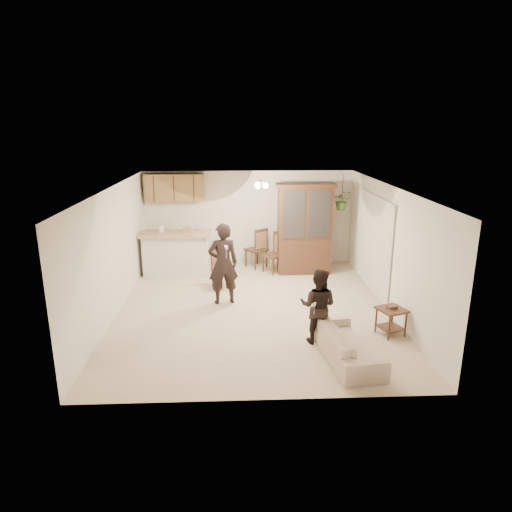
{
  "coord_description": "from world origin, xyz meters",
  "views": [
    {
      "loc": [
        -0.33,
        -8.74,
        3.67
      ],
      "look_at": [
        0.07,
        0.4,
        1.02
      ],
      "focal_mm": 32.0,
      "sensor_mm": 36.0,
      "label": 1
    }
  ],
  "objects_px": {
    "china_hutch": "(305,229)",
    "chair_hutch_right": "(256,256)",
    "chair_hutch_left": "(273,261)",
    "sofa": "(347,337)",
    "chair_bar": "(221,278)",
    "child": "(318,306)",
    "side_table": "(391,321)",
    "adult": "(223,262)"
  },
  "relations": [
    {
      "from": "sofa",
      "to": "child",
      "type": "bearing_deg",
      "value": 25.92
    },
    {
      "from": "side_table",
      "to": "chair_hutch_left",
      "type": "distance_m",
      "value": 4.13
    },
    {
      "from": "chair_hutch_left",
      "to": "chair_hutch_right",
      "type": "relative_size",
      "value": 0.95
    },
    {
      "from": "side_table",
      "to": "chair_bar",
      "type": "bearing_deg",
      "value": 140.99
    },
    {
      "from": "chair_bar",
      "to": "adult",
      "type": "bearing_deg",
      "value": -94.08
    },
    {
      "from": "side_table",
      "to": "china_hutch",
      "type": "bearing_deg",
      "value": 105.8
    },
    {
      "from": "child",
      "to": "chair_bar",
      "type": "distance_m",
      "value": 3.29
    },
    {
      "from": "side_table",
      "to": "chair_hutch_right",
      "type": "distance_m",
      "value": 4.75
    },
    {
      "from": "chair_bar",
      "to": "chair_hutch_right",
      "type": "relative_size",
      "value": 0.88
    },
    {
      "from": "chair_hutch_left",
      "to": "chair_bar",
      "type": "bearing_deg",
      "value": -86.61
    },
    {
      "from": "sofa",
      "to": "chair_hutch_right",
      "type": "distance_m",
      "value": 5.14
    },
    {
      "from": "sofa",
      "to": "side_table",
      "type": "distance_m",
      "value": 1.29
    },
    {
      "from": "chair_hutch_right",
      "to": "chair_bar",
      "type": "bearing_deg",
      "value": 24.93
    },
    {
      "from": "child",
      "to": "chair_hutch_left",
      "type": "xyz_separation_m",
      "value": [
        -0.45,
        3.93,
        -0.39
      ]
    },
    {
      "from": "sofa",
      "to": "china_hutch",
      "type": "xyz_separation_m",
      "value": [
        -0.05,
        4.49,
        0.76
      ]
    },
    {
      "from": "adult",
      "to": "china_hutch",
      "type": "distance_m",
      "value": 2.85
    },
    {
      "from": "child",
      "to": "adult",
      "type": "bearing_deg",
      "value": -26.77
    },
    {
      "from": "adult",
      "to": "china_hutch",
      "type": "xyz_separation_m",
      "value": [
        2.0,
        2.01,
        0.22
      ]
    },
    {
      "from": "china_hutch",
      "to": "chair_bar",
      "type": "relative_size",
      "value": 2.42
    },
    {
      "from": "side_table",
      "to": "chair_hutch_left",
      "type": "height_order",
      "value": "chair_hutch_left"
    },
    {
      "from": "china_hutch",
      "to": "chair_hutch_right",
      "type": "distance_m",
      "value": 1.53
    },
    {
      "from": "child",
      "to": "chair_hutch_left",
      "type": "relative_size",
      "value": 1.33
    },
    {
      "from": "side_table",
      "to": "sofa",
      "type": "bearing_deg",
      "value": -141.04
    },
    {
      "from": "china_hutch",
      "to": "chair_hutch_right",
      "type": "bearing_deg",
      "value": 156.48
    },
    {
      "from": "sofa",
      "to": "side_table",
      "type": "xyz_separation_m",
      "value": [
        1.0,
        0.81,
        -0.11
      ]
    },
    {
      "from": "child",
      "to": "side_table",
      "type": "distance_m",
      "value": 1.45
    },
    {
      "from": "side_table",
      "to": "child",
      "type": "bearing_deg",
      "value": -170.61
    },
    {
      "from": "sofa",
      "to": "chair_hutch_right",
      "type": "bearing_deg",
      "value": 6.71
    },
    {
      "from": "child",
      "to": "sofa",
      "type": "bearing_deg",
      "value": 145.14
    },
    {
      "from": "china_hutch",
      "to": "side_table",
      "type": "height_order",
      "value": "china_hutch"
    },
    {
      "from": "sofa",
      "to": "adult",
      "type": "relative_size",
      "value": 1.04
    },
    {
      "from": "side_table",
      "to": "chair_hutch_right",
      "type": "bearing_deg",
      "value": 118.13
    },
    {
      "from": "adult",
      "to": "child",
      "type": "distance_m",
      "value": 2.54
    },
    {
      "from": "adult",
      "to": "chair_hutch_left",
      "type": "height_order",
      "value": "adult"
    },
    {
      "from": "china_hutch",
      "to": "chair_bar",
      "type": "distance_m",
      "value": 2.53
    },
    {
      "from": "sofa",
      "to": "chair_bar",
      "type": "xyz_separation_m",
      "value": [
        -2.13,
        3.34,
        -0.1
      ]
    },
    {
      "from": "side_table",
      "to": "chair_bar",
      "type": "distance_m",
      "value": 4.02
    },
    {
      "from": "sofa",
      "to": "chair_hutch_left",
      "type": "height_order",
      "value": "chair_hutch_left"
    },
    {
      "from": "chair_bar",
      "to": "side_table",
      "type": "bearing_deg",
      "value": -48.68
    },
    {
      "from": "adult",
      "to": "side_table",
      "type": "distance_m",
      "value": 3.53
    },
    {
      "from": "child",
      "to": "china_hutch",
      "type": "distance_m",
      "value": 3.95
    },
    {
      "from": "china_hutch",
      "to": "chair_hutch_right",
      "type": "height_order",
      "value": "china_hutch"
    }
  ]
}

